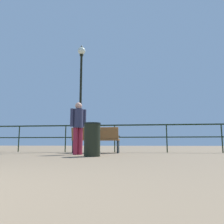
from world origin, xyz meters
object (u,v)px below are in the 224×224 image
person_by_bench (78,124)px  lamppost_center (81,84)px  bench_near_left (95,138)px  trash_bin (92,139)px

person_by_bench → lamppost_center: bearing=103.9°
bench_near_left → trash_bin: bearing=-81.2°
bench_near_left → lamppost_center: lamppost_center is taller
bench_near_left → person_by_bench: person_by_bench is taller
person_by_bench → trash_bin: size_ratio=1.81×
lamppost_center → person_by_bench: (0.56, -2.25, -1.94)m
person_by_bench → trash_bin: person_by_bench is taller
lamppost_center → person_by_bench: lamppost_center is taller
bench_near_left → trash_bin: size_ratio=1.92×
bench_near_left → lamppost_center: size_ratio=0.37×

